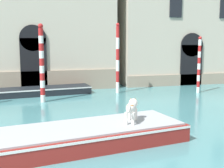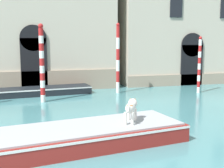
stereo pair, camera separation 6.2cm
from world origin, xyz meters
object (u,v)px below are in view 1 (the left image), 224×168
object	(u,v)px
mooring_pole_0	(199,65)
mooring_pole_2	(42,63)
dog_on_deck	(132,108)
mooring_pole_4	(118,58)
boat_moored_near_palazzo	(41,91)
boat_foreground	(63,138)

from	to	relation	value
mooring_pole_0	mooring_pole_2	distance (m)	10.09
dog_on_deck	mooring_pole_2	xyz separation A→B (m)	(-2.79, 7.52, 1.04)
mooring_pole_4	boat_moored_near_palazzo	bearing A→B (deg)	173.09
boat_moored_near_palazzo	mooring_pole_0	world-z (taller)	mooring_pole_0
boat_foreground	mooring_pole_4	size ratio (longest dim) A/B	1.94
boat_foreground	mooring_pole_2	distance (m)	8.00
dog_on_deck	boat_moored_near_palazzo	xyz separation A→B (m)	(-2.79, 9.83, -0.93)
boat_moored_near_palazzo	mooring_pole_0	size ratio (longest dim) A/B	1.73
dog_on_deck	boat_moored_near_palazzo	distance (m)	10.26
mooring_pole_0	dog_on_deck	bearing A→B (deg)	-132.49
mooring_pole_2	mooring_pole_4	bearing A→B (deg)	19.35
boat_foreground	dog_on_deck	world-z (taller)	dog_on_deck
dog_on_deck	mooring_pole_4	world-z (taller)	mooring_pole_4
mooring_pole_2	mooring_pole_4	size ratio (longest dim) A/B	0.97
boat_foreground	mooring_pole_2	xyz separation A→B (m)	(-0.33, 7.77, 1.87)
boat_moored_near_palazzo	mooring_pole_0	distance (m)	10.37
dog_on_deck	mooring_pole_4	size ratio (longest dim) A/B	0.24
mooring_pole_0	boat_moored_near_palazzo	bearing A→B (deg)	169.44
boat_foreground	mooring_pole_4	distance (m)	10.71
boat_foreground	mooring_pole_4	bearing A→B (deg)	54.75
dog_on_deck	boat_foreground	bearing A→B (deg)	123.96
boat_moored_near_palazzo	mooring_pole_4	xyz separation A→B (m)	(4.89, -0.59, 2.04)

